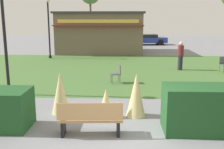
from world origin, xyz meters
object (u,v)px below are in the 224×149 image
(parked_car_west_slot, at_px, (103,39))
(cafe_chair_west, at_px, (224,63))
(lamppost_mid, at_px, (4,24))
(person_strolling, at_px, (181,56))
(parked_car_center_slot, at_px, (147,39))
(park_bench, at_px, (90,119))
(food_kiosk, at_px, (101,32))
(lamppost_far, at_px, (49,21))
(cafe_chair_east, at_px, (117,72))

(parked_car_west_slot, bearing_deg, cafe_chair_west, -62.75)
(lamppost_mid, height_order, parked_car_west_slot, lamppost_mid)
(person_strolling, xyz_separation_m, parked_car_center_slot, (-0.66, 15.04, -0.22))
(park_bench, bearing_deg, cafe_chair_west, 52.92)
(food_kiosk, bearing_deg, lamppost_far, -132.14)
(food_kiosk, xyz_separation_m, parked_car_center_slot, (4.78, 6.73, -1.14))
(parked_car_west_slot, bearing_deg, lamppost_mid, -96.42)
(lamppost_mid, xyz_separation_m, parked_car_west_slot, (2.32, 20.61, -2.18))
(lamppost_mid, bearing_deg, cafe_chair_west, 25.56)
(cafe_chair_east, xyz_separation_m, parked_car_center_slot, (3.01, 18.47, 0.12))
(food_kiosk, relative_size, parked_car_west_slot, 1.77)
(lamppost_mid, bearing_deg, cafe_chair_east, 26.09)
(lamppost_mid, height_order, lamppost_far, same)
(park_bench, xyz_separation_m, cafe_chair_west, (6.58, 8.71, 0.05))
(person_strolling, bearing_deg, cafe_chair_west, 126.40)
(park_bench, height_order, food_kiosk, food_kiosk)
(lamppost_far, bearing_deg, parked_car_west_slot, 72.84)
(lamppost_mid, relative_size, parked_car_west_slot, 1.06)
(cafe_chair_west, bearing_deg, cafe_chair_east, -154.83)
(cafe_chair_west, distance_m, person_strolling, 2.43)
(lamppost_far, xyz_separation_m, cafe_chair_west, (11.36, -4.95, -2.30))
(person_strolling, height_order, parked_car_center_slot, person_strolling)
(park_bench, distance_m, food_kiosk, 17.71)
(lamppost_mid, relative_size, food_kiosk, 0.60)
(cafe_chair_west, relative_size, cafe_chair_east, 1.00)
(food_kiosk, relative_size, person_strolling, 4.46)
(lamppost_mid, bearing_deg, parked_car_center_slot, 70.29)
(cafe_chair_east, height_order, person_strolling, person_strolling)
(lamppost_mid, height_order, food_kiosk, lamppost_mid)
(lamppost_far, distance_m, cafe_chair_east, 9.71)
(lamppost_mid, xyz_separation_m, parked_car_center_slot, (7.38, 20.61, -2.18))
(lamppost_mid, xyz_separation_m, cafe_chair_east, (4.37, 2.14, -2.30))
(lamppost_far, xyz_separation_m, parked_car_west_slot, (3.30, 10.70, -2.18))
(lamppost_far, relative_size, person_strolling, 2.68)
(park_bench, xyz_separation_m, lamppost_mid, (-3.80, 3.74, 2.35))
(park_bench, xyz_separation_m, parked_car_west_slot, (-1.48, 24.35, 0.16))
(cafe_chair_east, xyz_separation_m, person_strolling, (3.67, 3.43, 0.33))
(parked_car_west_slot, bearing_deg, park_bench, -86.53)
(cafe_chair_east, distance_m, parked_car_west_slot, 18.58)
(person_strolling, bearing_deg, food_kiosk, -95.86)
(cafe_chair_east, relative_size, person_strolling, 0.53)
(park_bench, distance_m, parked_car_west_slot, 24.40)
(food_kiosk, bearing_deg, cafe_chair_east, -81.44)
(cafe_chair_west, distance_m, cafe_chair_east, 6.64)
(parked_car_west_slot, bearing_deg, lamppost_far, -107.16)
(cafe_chair_west, bearing_deg, person_strolling, 165.49)
(park_bench, xyz_separation_m, food_kiosk, (-1.19, 17.62, 1.30))
(lamppost_mid, bearing_deg, parked_car_west_slot, 83.58)
(cafe_chair_west, relative_size, parked_car_center_slot, 0.20)
(park_bench, bearing_deg, parked_car_west_slot, 93.47)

